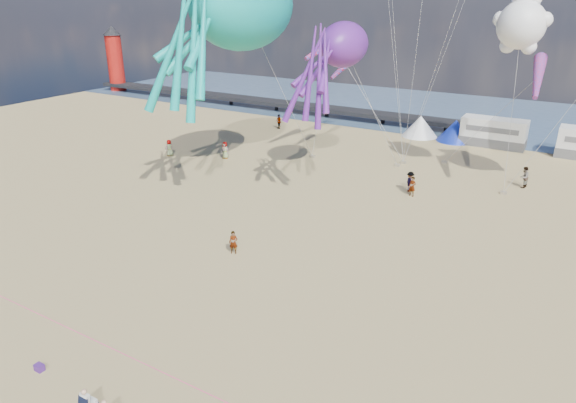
# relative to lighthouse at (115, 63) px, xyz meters

# --- Properties ---
(ground) EXTENTS (120.00, 120.00, 0.00)m
(ground) POSITION_rel_lighthouse_xyz_m (56.00, -44.00, -4.50)
(ground) COLOR tan
(ground) RESTS_ON ground
(water) EXTENTS (120.00, 120.00, 0.00)m
(water) POSITION_rel_lighthouse_xyz_m (56.00, 11.00, -4.48)
(water) COLOR #3C5572
(water) RESTS_ON ground
(pier) EXTENTS (60.00, 3.00, 0.50)m
(pier) POSITION_rel_lighthouse_xyz_m (28.00, 0.00, -3.50)
(pier) COLOR black
(pier) RESTS_ON ground
(lighthouse) EXTENTS (2.60, 2.60, 9.00)m
(lighthouse) POSITION_rel_lighthouse_xyz_m (0.00, 0.00, 0.00)
(lighthouse) COLOR #A5140F
(lighthouse) RESTS_ON ground
(motorhome_0) EXTENTS (6.60, 2.50, 3.00)m
(motorhome_0) POSITION_rel_lighthouse_xyz_m (62.00, -4.00, -3.00)
(motorhome_0) COLOR silver
(motorhome_0) RESTS_ON ground
(tent_white) EXTENTS (4.00, 4.00, 2.40)m
(tent_white) POSITION_rel_lighthouse_xyz_m (54.00, -4.00, -3.30)
(tent_white) COLOR white
(tent_white) RESTS_ON ground
(tent_blue) EXTENTS (4.00, 4.00, 2.40)m
(tent_blue) POSITION_rel_lighthouse_xyz_m (58.00, -4.00, -3.30)
(tent_blue) COLOR #1933CC
(tent_blue) RESTS_ON ground
(cooler_purple) EXTENTS (0.40, 0.30, 0.32)m
(cooler_purple) POSITION_rel_lighthouse_xyz_m (52.02, -51.64, -4.34)
(cooler_purple) COLOR #451E72
(cooler_purple) RESTS_ON ground
(rope_line) EXTENTS (34.00, 0.03, 0.03)m
(rope_line) POSITION_rel_lighthouse_xyz_m (56.00, -49.00, -4.48)
(rope_line) COLOR #F2338C
(rope_line) RESTS_ON ground
(standing_person) EXTENTS (0.65, 0.55, 1.51)m
(standing_person) POSITION_rel_lighthouse_xyz_m (52.78, -38.44, -3.75)
(standing_person) COLOR tan
(standing_person) RESTS_ON ground
(beachgoer_0) EXTENTS (0.55, 0.69, 1.65)m
(beachgoer_0) POSITION_rel_lighthouse_xyz_m (34.54, -24.58, -3.68)
(beachgoer_0) COLOR #7F6659
(beachgoer_0) RESTS_ON ground
(beachgoer_1) EXTENTS (0.76, 1.00, 1.84)m
(beachgoer_1) POSITION_rel_lighthouse_xyz_m (66.77, -16.22, -3.58)
(beachgoer_1) COLOR #7F6659
(beachgoer_1) RESTS_ON ground
(beachgoer_2) EXTENTS (0.67, 0.86, 1.74)m
(beachgoer_2) POSITION_rel_lighthouse_xyz_m (58.82, -22.12, -3.63)
(beachgoer_2) COLOR #7F6659
(beachgoer_2) RESTS_ON ground
(beachgoer_3) EXTENTS (1.30, 1.06, 1.75)m
(beachgoer_3) POSITION_rel_lighthouse_xyz_m (38.06, -9.17, -3.63)
(beachgoer_3) COLOR #7F6659
(beachgoer_3) RESTS_ON ground
(beachgoer_5) EXTENTS (1.60, 0.85, 1.64)m
(beachgoer_5) POSITION_rel_lighthouse_xyz_m (59.29, -22.97, -3.68)
(beachgoer_5) COLOR #7F6659
(beachgoer_5) RESTS_ON ground
(beachgoer_6) EXTENTS (0.66, 0.47, 1.69)m
(beachgoer_6) POSITION_rel_lighthouse_xyz_m (39.95, -22.42, -3.65)
(beachgoer_6) COLOR #7F6659
(beachgoer_6) RESTS_ON ground
(sandbag_a) EXTENTS (0.50, 0.35, 0.22)m
(sandbag_a) POSITION_rel_lighthouse_xyz_m (47.29, -17.68, -4.39)
(sandbag_a) COLOR gray
(sandbag_a) RESTS_ON ground
(sandbag_b) EXTENTS (0.50, 0.35, 0.22)m
(sandbag_b) POSITION_rel_lighthouse_xyz_m (55.62, -16.09, -4.39)
(sandbag_b) COLOR gray
(sandbag_b) RESTS_ON ground
(sandbag_c) EXTENTS (0.50, 0.35, 0.22)m
(sandbag_c) POSITION_rel_lighthouse_xyz_m (65.67, -18.69, -4.39)
(sandbag_c) COLOR gray
(sandbag_c) RESTS_ON ground
(sandbag_d) EXTENTS (0.50, 0.35, 0.22)m
(sandbag_d) POSITION_rel_lighthouse_xyz_m (59.25, -12.85, -4.39)
(sandbag_d) COLOR gray
(sandbag_d) RESTS_ON ground
(sandbag_e) EXTENTS (0.50, 0.35, 0.22)m
(sandbag_e) POSITION_rel_lighthouse_xyz_m (55.82, -14.87, -4.39)
(sandbag_e) COLOR gray
(sandbag_e) RESTS_ON ground
(kite_octopus_teal) EXTENTS (7.50, 12.78, 13.68)m
(kite_octopus_teal) POSITION_rel_lighthouse_xyz_m (45.15, -25.96, 9.96)
(kite_octopus_teal) COLOR #10A8A0
(kite_octopus_purple) EXTENTS (3.75, 8.53, 9.70)m
(kite_octopus_purple) POSITION_rel_lighthouse_xyz_m (52.85, -23.25, 7.09)
(kite_octopus_purple) COLOR #5D2086
(kite_panda) EXTENTS (5.58, 5.42, 6.25)m
(kite_panda) POSITION_rel_lighthouse_xyz_m (64.71, -16.80, 8.58)
(kite_panda) COLOR white
(windsock_left) EXTENTS (2.98, 6.54, 6.51)m
(windsock_left) POSITION_rel_lighthouse_xyz_m (48.79, -17.48, 6.55)
(windsock_left) COLOR red
(windsock_mid) EXTENTS (1.58, 5.46, 5.39)m
(windsock_mid) POSITION_rel_lighthouse_xyz_m (66.68, -18.59, 5.01)
(windsock_mid) COLOR red
(windsock_right) EXTENTS (2.11, 4.54, 4.47)m
(windsock_right) POSITION_rel_lighthouse_xyz_m (50.12, -16.66, 4.68)
(windsock_right) COLOR red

